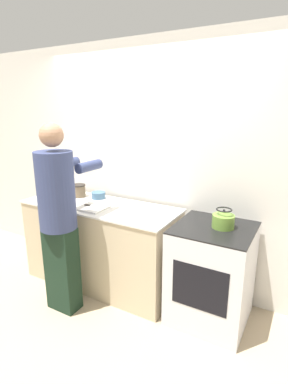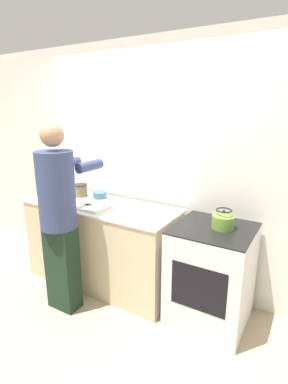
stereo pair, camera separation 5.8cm
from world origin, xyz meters
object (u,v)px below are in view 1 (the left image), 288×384
(oven, at_px, (211,274))
(knife, at_px, (92,206))
(kettle, at_px, (223,220))
(canister_jar, at_px, (79,191))
(cutting_board, at_px, (88,207))
(person, at_px, (59,214))
(bowl_prep, at_px, (98,195))

(oven, distance_m, knife, 1.35)
(kettle, bearing_deg, canister_jar, 176.87)
(oven, distance_m, canister_jar, 1.73)
(oven, bearing_deg, knife, -174.69)
(cutting_board, height_order, canister_jar, canister_jar)
(person, height_order, knife, person)
(person, height_order, bowl_prep, person)
(canister_jar, bearing_deg, knife, -31.60)
(bowl_prep, distance_m, canister_jar, 0.25)
(bowl_prep, bearing_deg, knife, -63.54)
(cutting_board, height_order, knife, knife)
(kettle, relative_size, canister_jar, 1.20)
(bowl_prep, xyz_separation_m, canister_jar, (-0.24, -0.06, 0.04))
(person, relative_size, kettle, 9.40)
(person, relative_size, canister_jar, 11.31)
(knife, bearing_deg, kettle, -6.34)
(kettle, bearing_deg, bowl_prep, 174.19)
(canister_jar, bearing_deg, bowl_prep, 13.11)
(bowl_prep, relative_size, canister_jar, 0.99)
(knife, height_order, bowl_prep, bowl_prep)
(knife, bearing_deg, cutting_board, -148.59)
(kettle, bearing_deg, cutting_board, -172.67)
(cutting_board, bearing_deg, bowl_prep, 109.76)
(oven, bearing_deg, kettle, 23.39)
(oven, relative_size, bowl_prep, 5.84)
(knife, height_order, kettle, kettle)
(bowl_prep, bearing_deg, canister_jar, -166.89)
(person, relative_size, bowl_prep, 11.47)
(oven, xyz_separation_m, bowl_prep, (-1.40, 0.18, 0.50))
(person, bearing_deg, bowl_prep, 98.83)
(person, xyz_separation_m, cutting_board, (0.00, 0.41, -0.05))
(cutting_board, bearing_deg, canister_jar, 143.15)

